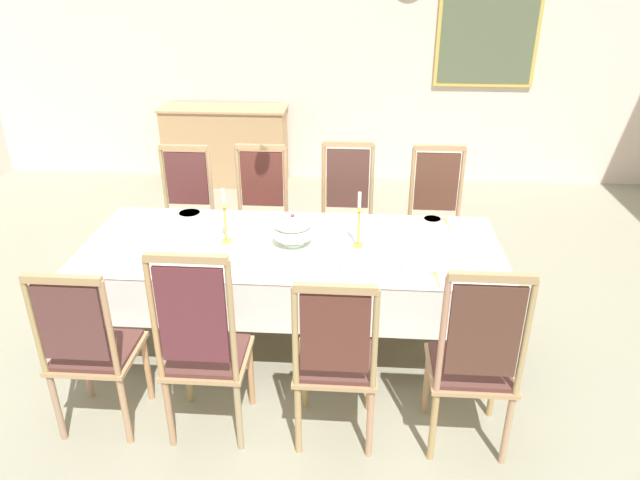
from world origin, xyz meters
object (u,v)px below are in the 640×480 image
at_px(chair_north_d, 436,217).
at_px(bowl_near_left, 432,220).
at_px(spoon_secondary, 436,275).
at_px(bowl_near_right, 416,274).
at_px(chair_south_b, 203,346).
at_px(chair_south_c, 336,358).
at_px(dining_table, 292,254).
at_px(chair_north_c, 347,214).
at_px(chair_north_b, 261,213).
at_px(chair_north_a, 185,212).
at_px(bowl_far_right, 354,271).
at_px(bowl_far_left, 190,215).
at_px(chair_south_a, 90,347).
at_px(candlestick_east, 359,225).
at_px(framed_painting, 488,32).
at_px(soup_tureen, 293,230).
at_px(spoon_primary, 446,221).
at_px(candlestick_west, 225,221).
at_px(sideboard, 226,146).
at_px(chair_south_d, 474,360).

relative_size(chair_north_d, bowl_near_left, 7.82).
bearing_deg(spoon_secondary, bowl_near_right, -171.31).
distance_m(chair_south_b, chair_south_c, 0.70).
bearing_deg(dining_table, chair_north_c, 70.38).
relative_size(chair_north_b, chair_south_c, 1.03).
distance_m(chair_north_a, bowl_far_right, 1.92).
height_order(chair_north_a, bowl_far_left, chair_north_a).
bearing_deg(chair_south_a, chair_south_c, -0.01).
bearing_deg(chair_south_b, candlestick_east, 49.47).
relative_size(bowl_far_left, framed_painting, 0.16).
bearing_deg(bowl_far_left, candlestick_east, -16.89).
height_order(chair_south_c, chair_north_c, chair_north_c).
height_order(candlestick_east, bowl_near_left, candlestick_east).
height_order(chair_south_a, candlestick_east, candlestick_east).
relative_size(chair_north_c, bowl_near_right, 6.12).
xyz_separation_m(chair_south_a, soup_tureen, (1.00, 0.93, 0.30)).
bearing_deg(chair_south_b, spoon_secondary, 24.51).
distance_m(spoon_primary, spoon_secondary, 0.82).
distance_m(dining_table, spoon_primary, 1.14).
bearing_deg(chair_north_c, bowl_far_left, 26.83).
height_order(chair_north_b, chair_south_c, chair_north_b).
relative_size(chair_north_a, bowl_far_left, 5.91).
xyz_separation_m(candlestick_west, candlestick_east, (0.86, 0.00, 0.00)).
bearing_deg(bowl_far_left, bowl_near_left, 1.58).
xyz_separation_m(chair_south_a, bowl_near_right, (1.76, 0.54, 0.22)).
height_order(chair_north_b, bowl_near_right, chair_north_b).
distance_m(chair_north_a, bowl_near_right, 2.21).
xyz_separation_m(bowl_near_left, bowl_far_right, (-0.54, -0.79, 0.00)).
distance_m(bowl_near_left, framed_painting, 3.21).
bearing_deg(bowl_far_left, chair_north_d, 17.13).
bearing_deg(bowl_far_left, chair_south_b, -72.39).
bearing_deg(bowl_near_right, spoon_primary, 71.55).
height_order(chair_south_a, chair_north_b, chair_north_b).
relative_size(dining_table, sideboard, 1.87).
height_order(chair_north_b, candlestick_west, candlestick_west).
xyz_separation_m(dining_table, chair_north_a, (-0.99, 0.93, -0.12)).
relative_size(chair_north_a, candlestick_west, 2.89).
bearing_deg(chair_south_a, bowl_near_right, 17.02).
height_order(chair_south_b, chair_south_d, chair_south_b).
bearing_deg(framed_painting, sideboard, -175.00).
xyz_separation_m(soup_tureen, bowl_near_right, (0.76, -0.39, -0.08)).
bearing_deg(bowl_near_right, chair_south_d, -63.59).
distance_m(chair_south_c, sideboard, 4.31).
bearing_deg(bowl_far_left, framed_painting, 49.77).
distance_m(chair_south_a, soup_tureen, 1.39).
bearing_deg(spoon_primary, dining_table, -161.95).
bearing_deg(chair_south_b, bowl_far_left, 107.61).
bearing_deg(chair_south_c, chair_north_d, 69.06).
relative_size(chair_south_d, soup_tureen, 4.32).
relative_size(dining_table, soup_tureen, 10.11).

